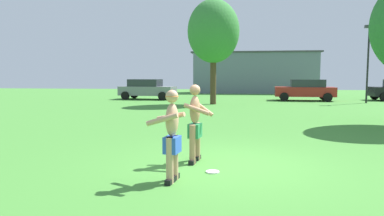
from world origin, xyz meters
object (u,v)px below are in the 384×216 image
at_px(player_near, 195,121).
at_px(tree_right_field, 213,32).
at_px(frisbee, 213,172).
at_px(car_gray_mid_lot, 147,89).
at_px(player_in_blue, 172,132).
at_px(lamp_post, 368,55).
at_px(car_red_near_post, 305,90).

xyz_separation_m(player_near, tree_right_field, (-0.65, 15.50, 3.79)).
height_order(frisbee, car_gray_mid_lot, car_gray_mid_lot).
distance_m(frisbee, tree_right_field, 16.98).
xyz_separation_m(player_near, player_in_blue, (-0.25, -1.47, 0.00)).
relative_size(player_near, lamp_post, 0.32).
bearing_deg(frisbee, tree_right_field, 93.81).
distance_m(player_near, player_in_blue, 1.49).
relative_size(player_near, car_gray_mid_lot, 0.38).
height_order(player_near, car_gray_mid_lot, player_near).
relative_size(car_gray_mid_lot, tree_right_field, 0.66).
relative_size(frisbee, car_red_near_post, 0.06).
bearing_deg(lamp_post, frisbee, -116.41).
xyz_separation_m(player_in_blue, car_red_near_post, (6.20, 21.10, -0.07)).
distance_m(car_red_near_post, lamp_post, 4.80).
relative_size(player_near, car_red_near_post, 0.38).
bearing_deg(tree_right_field, car_gray_mid_lot, 143.23).
height_order(player_in_blue, car_red_near_post, player_in_blue).
bearing_deg(player_near, player_in_blue, -99.45).
height_order(player_near, player_in_blue, player_near).
xyz_separation_m(player_in_blue, car_gray_mid_lot, (-5.90, 21.08, -0.07)).
bearing_deg(car_gray_mid_lot, car_red_near_post, 0.10).
bearing_deg(car_red_near_post, lamp_post, -26.49).
bearing_deg(player_in_blue, car_red_near_post, 73.62).
relative_size(player_in_blue, lamp_post, 0.31).
height_order(player_in_blue, tree_right_field, tree_right_field).
bearing_deg(player_near, car_red_near_post, 73.12).
xyz_separation_m(player_near, car_gray_mid_lot, (-6.14, 19.60, -0.07)).
height_order(player_in_blue, car_gray_mid_lot, player_in_blue).
bearing_deg(tree_right_field, player_near, -87.60).
distance_m(player_near, lamp_post, 20.37).
relative_size(car_red_near_post, car_gray_mid_lot, 0.99).
xyz_separation_m(player_in_blue, tree_right_field, (-0.40, 16.97, 3.79)).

